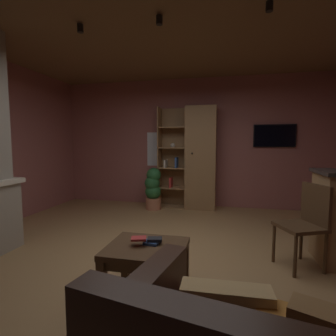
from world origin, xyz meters
name	(u,v)px	position (x,y,z in m)	size (l,w,h in m)	color
floor	(160,262)	(0.00, 0.00, -0.01)	(5.79, 5.67, 0.02)	#A37A4C
wall_back	(193,143)	(0.00, 2.87, 1.37)	(5.91, 0.06, 2.73)	#9E5B56
ceiling	(160,12)	(0.00, 0.00, 2.74)	(5.79, 5.67, 0.02)	brown
window_pane_back	(160,149)	(-0.73, 2.83, 1.23)	(0.59, 0.01, 0.74)	white
bookshelf_cabinet	(197,159)	(0.13, 2.59, 1.04)	(1.20, 0.41, 2.11)	#997047
coffee_table	(147,255)	(0.04, -0.67, 0.37)	(0.69, 0.59, 0.46)	#4C331E
table_book_0	(151,243)	(0.07, -0.62, 0.47)	(0.13, 0.10, 0.03)	#2D4C8C
table_book_1	(155,239)	(0.10, -0.61, 0.50)	(0.13, 0.09, 0.03)	black
table_book_2	(139,238)	(-0.03, -0.68, 0.52)	(0.13, 0.10, 0.02)	#B22D2D
dining_chair	(306,220)	(1.58, 0.22, 0.53)	(0.56, 0.56, 0.92)	#4C331E
potted_floor_plant	(153,188)	(-0.74, 2.29, 0.45)	(0.33, 0.33, 0.86)	#B77051
wall_mounted_tv	(274,136)	(1.66, 2.80, 1.51)	(0.81, 0.06, 0.45)	black
track_light_spot_1	(80,28)	(-0.93, 0.00, 2.66)	(0.07, 0.07, 0.09)	black
track_light_spot_2	(159,20)	(-0.01, 0.01, 2.66)	(0.07, 0.07, 0.09)	black
track_light_spot_3	(269,6)	(1.09, -0.04, 2.66)	(0.07, 0.07, 0.09)	black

